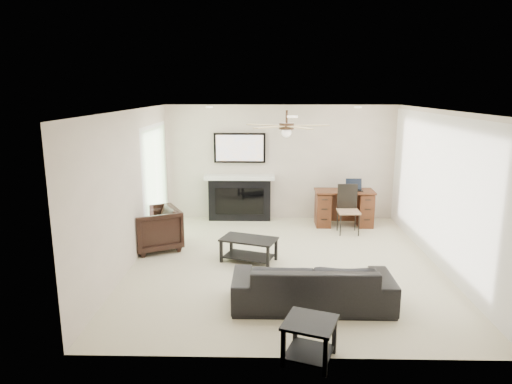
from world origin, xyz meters
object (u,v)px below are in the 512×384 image
(armchair, at_px, (155,229))
(desk, at_px, (344,208))
(sofa, at_px, (312,284))
(coffee_table, at_px, (249,250))
(fireplace_unit, at_px, (240,177))

(armchair, height_order, desk, same)
(sofa, bearing_deg, coffee_table, -60.47)
(sofa, height_order, armchair, armchair)
(desk, bearing_deg, fireplace_unit, 169.98)
(coffee_table, distance_m, fireplace_unit, 2.64)
(sofa, height_order, fireplace_unit, fireplace_unit)
(fireplace_unit, relative_size, desk, 1.57)
(coffee_table, bearing_deg, sofa, -41.50)
(fireplace_unit, distance_m, desk, 2.32)
(sofa, distance_m, desk, 3.86)
(sofa, distance_m, fireplace_unit, 4.33)
(desk, bearing_deg, coffee_table, -132.23)
(sofa, bearing_deg, armchair, -39.41)
(armchair, bearing_deg, sofa, 23.14)
(sofa, distance_m, coffee_table, 1.84)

